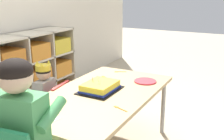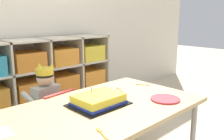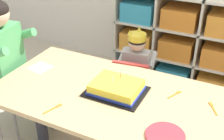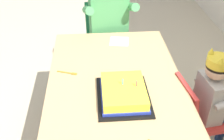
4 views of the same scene
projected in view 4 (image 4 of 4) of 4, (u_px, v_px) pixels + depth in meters
activity_table at (117, 98)px, 1.61m from camera, size 1.46×0.80×0.60m
classroom_chair_blue at (197, 115)px, 1.78m from camera, size 0.34×0.36×0.61m
child_with_crown at (217, 95)px, 1.71m from camera, size 0.32×0.32×0.81m
classroom_chair_adult_side at (107, 36)px, 2.41m from camera, size 0.36×0.41×0.75m
adult_helper_seated at (110, 20)px, 2.20m from camera, size 0.45×0.43×1.08m
birthday_cake_on_tray at (124, 93)px, 1.53m from camera, size 0.36×0.29×0.11m
paper_napkin_square at (119, 41)px, 2.07m from camera, size 0.15×0.15×0.00m
fork_near_cake_tray at (68, 73)px, 1.74m from camera, size 0.06×0.13×0.00m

